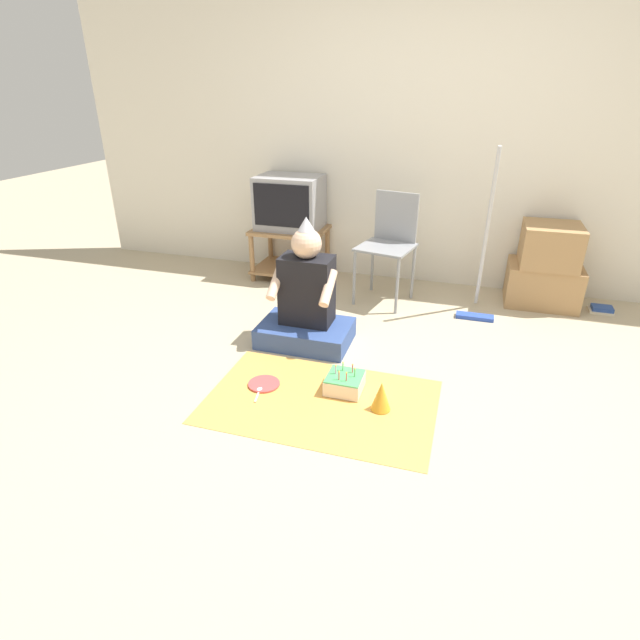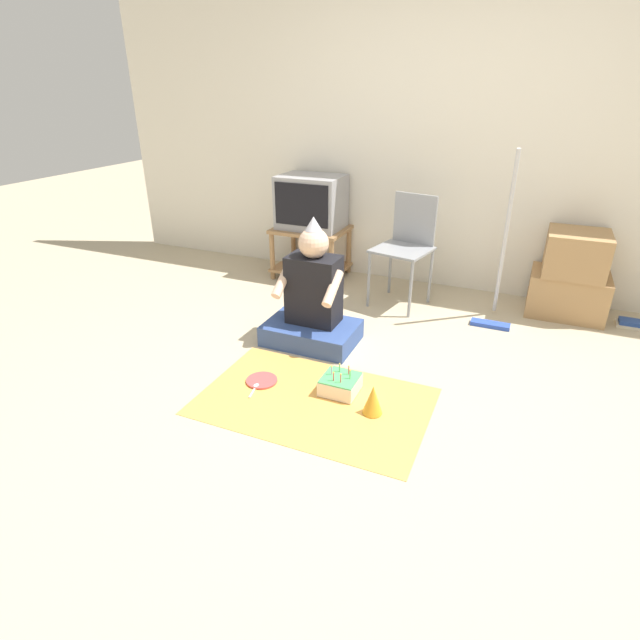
# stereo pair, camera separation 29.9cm
# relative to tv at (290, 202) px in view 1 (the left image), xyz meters

# --- Properties ---
(ground_plane) EXTENTS (16.00, 16.00, 0.00)m
(ground_plane) POSITION_rel_tv_xyz_m (1.14, -1.78, -0.69)
(ground_plane) COLOR tan
(wall_back) EXTENTS (6.40, 0.06, 2.55)m
(wall_back) POSITION_rel_tv_xyz_m (1.14, 0.27, 0.59)
(wall_back) COLOR silver
(wall_back) RESTS_ON ground_plane
(tv_stand) EXTENTS (0.64, 0.50, 0.46)m
(tv_stand) POSITION_rel_tv_xyz_m (-0.00, -0.01, -0.41)
(tv_stand) COLOR #997047
(tv_stand) RESTS_ON ground_plane
(tv) EXTENTS (0.55, 0.43, 0.46)m
(tv) POSITION_rel_tv_xyz_m (0.00, 0.00, 0.00)
(tv) COLOR #99999E
(tv) RESTS_ON tv_stand
(folding_chair) EXTENTS (0.48, 0.47, 0.86)m
(folding_chair) POSITION_rel_tv_xyz_m (0.95, -0.27, -0.18)
(folding_chair) COLOR gray
(folding_chair) RESTS_ON ground_plane
(cardboard_box_stack) EXTENTS (0.56, 0.44, 0.65)m
(cardboard_box_stack) POSITION_rel_tv_xyz_m (2.17, -0.01, -0.38)
(cardboard_box_stack) COLOR #A87F51
(cardboard_box_stack) RESTS_ON ground_plane
(dust_mop) EXTENTS (0.28, 0.31, 1.27)m
(dust_mop) POSITION_rel_tv_xyz_m (1.67, -0.40, -0.31)
(dust_mop) COLOR #2D4CB2
(dust_mop) RESTS_ON ground_plane
(book_pile) EXTENTS (0.18, 0.13, 0.05)m
(book_pile) POSITION_rel_tv_xyz_m (2.62, -0.06, -0.66)
(book_pile) COLOR beige
(book_pile) RESTS_ON ground_plane
(person_seated) EXTENTS (0.62, 0.43, 0.88)m
(person_seated) POSITION_rel_tv_xyz_m (0.55, -1.20, -0.41)
(person_seated) COLOR #334C8C
(person_seated) RESTS_ON ground_plane
(party_cloth) EXTENTS (1.29, 0.83, 0.01)m
(party_cloth) POSITION_rel_tv_xyz_m (0.86, -1.88, -0.68)
(party_cloth) COLOR #EFA84C
(party_cloth) RESTS_ON ground_plane
(birthday_cake) EXTENTS (0.21, 0.21, 0.16)m
(birthday_cake) POSITION_rel_tv_xyz_m (0.96, -1.73, -0.63)
(birthday_cake) COLOR #F4E0C6
(birthday_cake) RESTS_ON party_cloth
(party_hat_blue) EXTENTS (0.11, 0.11, 0.17)m
(party_hat_blue) POSITION_rel_tv_xyz_m (1.20, -1.86, -0.59)
(party_hat_blue) COLOR gold
(party_hat_blue) RESTS_ON party_cloth
(paper_plate) EXTENTS (0.19, 0.19, 0.01)m
(paper_plate) POSITION_rel_tv_xyz_m (0.49, -1.82, -0.67)
(paper_plate) COLOR #D84C4C
(paper_plate) RESTS_ON party_cloth
(plastic_spoon_near) EXTENTS (0.05, 0.14, 0.01)m
(plastic_spoon_near) POSITION_rel_tv_xyz_m (0.49, -1.90, -0.67)
(plastic_spoon_near) COLOR white
(plastic_spoon_near) RESTS_ON party_cloth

